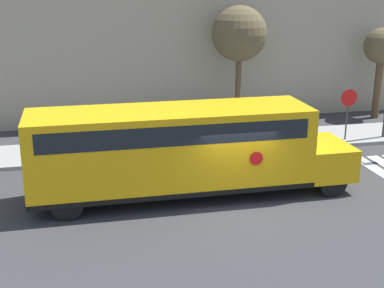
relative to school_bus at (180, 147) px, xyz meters
name	(u,v)px	position (x,y,z in m)	size (l,w,h in m)	color
ground_plane	(236,204)	(1.66, -1.07, -1.77)	(60.00, 60.00, 0.00)	#333335
sidewalk_strip	(193,145)	(1.66, 5.43, -1.70)	(44.00, 3.00, 0.15)	gray
school_bus	(180,147)	(0.00, 0.00, 0.00)	(11.00, 2.57, 3.08)	#EAA80F
stop_sign	(348,107)	(8.58, 4.57, -0.11)	(0.77, 0.10, 2.47)	#38383A
tree_near_sidewalk	(239,34)	(4.61, 8.43, 2.81)	(2.68, 2.68, 5.96)	brown
tree_far_sidewalk	(382,49)	(12.36, 8.45, 1.90)	(1.85, 1.85, 4.76)	brown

